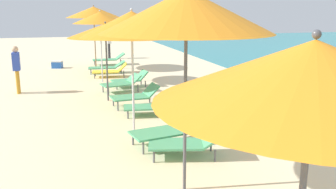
{
  "coord_description": "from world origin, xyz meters",
  "views": [
    {
      "loc": [
        -1.51,
        1.01,
        2.71
      ],
      "look_at": [
        0.28,
        7.54,
        1.14
      ],
      "focal_mm": 39.13,
      "sensor_mm": 36.0,
      "label": 1
    }
  ],
  "objects_px": {
    "person_walking_mid": "(109,40)",
    "lounger_sixth_inland": "(130,79)",
    "lounger_farthest_inland": "(107,67)",
    "umbrella_farthest": "(94,12)",
    "lounger_third_shoreside": "(186,142)",
    "umbrella_fifth": "(106,31)",
    "lounger_fifth_inland": "(136,95)",
    "umbrella_sixth": "(100,18)",
    "umbrella_fourth": "(132,24)",
    "lounger_fourth_inland": "(170,128)",
    "lounger_farthest_shoreside": "(109,59)",
    "umbrella_second": "(313,72)",
    "person_walking_near": "(16,65)",
    "umbrella_third": "(186,12)",
    "lounger_fourth_shoreside": "(155,105)",
    "cooler_box": "(57,64)",
    "lounger_fifth_shoreside": "(122,83)",
    "lounger_sixth_shoreside": "(110,70)"
  },
  "relations": [
    {
      "from": "lounger_fifth_shoreside",
      "to": "lounger_farthest_inland",
      "type": "distance_m",
      "value": 3.95
    },
    {
      "from": "umbrella_second",
      "to": "umbrella_fifth",
      "type": "xyz_separation_m",
      "value": [
        -0.39,
        9.0,
        -0.21
      ]
    },
    {
      "from": "lounger_fifth_inland",
      "to": "lounger_farthest_inland",
      "type": "height_order",
      "value": "lounger_fifth_inland"
    },
    {
      "from": "lounger_sixth_inland",
      "to": "person_walking_near",
      "type": "xyz_separation_m",
      "value": [
        -3.75,
        -0.04,
        0.65
      ]
    },
    {
      "from": "lounger_third_shoreside",
      "to": "umbrella_fifth",
      "type": "relative_size",
      "value": 0.63
    },
    {
      "from": "umbrella_fourth",
      "to": "lounger_fourth_shoreside",
      "type": "height_order",
      "value": "umbrella_fourth"
    },
    {
      "from": "lounger_fourth_inland",
      "to": "person_walking_near",
      "type": "height_order",
      "value": "person_walking_near"
    },
    {
      "from": "lounger_farthest_inland",
      "to": "umbrella_farthest",
      "type": "bearing_deg",
      "value": -68.17
    },
    {
      "from": "lounger_fourth_shoreside",
      "to": "umbrella_sixth",
      "type": "height_order",
      "value": "umbrella_sixth"
    },
    {
      "from": "lounger_fourth_inland",
      "to": "lounger_sixth_inland",
      "type": "bearing_deg",
      "value": -102.51
    },
    {
      "from": "lounger_third_shoreside",
      "to": "lounger_fifth_inland",
      "type": "relative_size",
      "value": 1.07
    },
    {
      "from": "umbrella_fifth",
      "to": "lounger_sixth_inland",
      "type": "bearing_deg",
      "value": 61.35
    },
    {
      "from": "person_walking_mid",
      "to": "lounger_sixth_inland",
      "type": "bearing_deg",
      "value": 83.85
    },
    {
      "from": "lounger_fifth_inland",
      "to": "umbrella_sixth",
      "type": "height_order",
      "value": "umbrella_sixth"
    },
    {
      "from": "umbrella_third",
      "to": "umbrella_farthest",
      "type": "height_order",
      "value": "umbrella_third"
    },
    {
      "from": "lounger_fifth_inland",
      "to": "umbrella_farthest",
      "type": "relative_size",
      "value": 0.48
    },
    {
      "from": "cooler_box",
      "to": "lounger_fourth_inland",
      "type": "bearing_deg",
      "value": -77.47
    },
    {
      "from": "lounger_fourth_inland",
      "to": "cooler_box",
      "type": "height_order",
      "value": "lounger_fourth_inland"
    },
    {
      "from": "lounger_third_shoreside",
      "to": "umbrella_farthest",
      "type": "xyz_separation_m",
      "value": [
        -0.82,
        11.06,
        2.32
      ]
    },
    {
      "from": "lounger_fourth_inland",
      "to": "lounger_sixth_shoreside",
      "type": "distance_m",
      "value": 8.08
    },
    {
      "from": "lounger_third_shoreside",
      "to": "lounger_fourth_shoreside",
      "type": "xyz_separation_m",
      "value": [
        0.07,
        2.89,
        -0.02
      ]
    },
    {
      "from": "umbrella_fourth",
      "to": "lounger_fourth_inland",
      "type": "relative_size",
      "value": 1.66
    },
    {
      "from": "umbrella_third",
      "to": "person_walking_near",
      "type": "relative_size",
      "value": 1.94
    },
    {
      "from": "umbrella_sixth",
      "to": "umbrella_fifth",
      "type": "bearing_deg",
      "value": -92.23
    },
    {
      "from": "lounger_fourth_inland",
      "to": "umbrella_sixth",
      "type": "relative_size",
      "value": 0.61
    },
    {
      "from": "umbrella_second",
      "to": "lounger_fourth_inland",
      "type": "bearing_deg",
      "value": 84.79
    },
    {
      "from": "lounger_sixth_shoreside",
      "to": "person_walking_mid",
      "type": "bearing_deg",
      "value": -88.9
    },
    {
      "from": "umbrella_third",
      "to": "umbrella_fifth",
      "type": "height_order",
      "value": "umbrella_third"
    },
    {
      "from": "umbrella_fifth",
      "to": "lounger_fifth_shoreside",
      "type": "relative_size",
      "value": 1.7
    },
    {
      "from": "lounger_third_shoreside",
      "to": "person_walking_mid",
      "type": "xyz_separation_m",
      "value": [
        0.21,
        14.69,
        0.78
      ]
    },
    {
      "from": "umbrella_fourth",
      "to": "lounger_farthest_shoreside",
      "type": "distance_m",
      "value": 10.72
    },
    {
      "from": "lounger_third_shoreside",
      "to": "lounger_farthest_inland",
      "type": "xyz_separation_m",
      "value": [
        -0.42,
        9.82,
        -0.0
      ]
    },
    {
      "from": "umbrella_second",
      "to": "person_walking_mid",
      "type": "height_order",
      "value": "umbrella_second"
    },
    {
      "from": "umbrella_second",
      "to": "lounger_farthest_inland",
      "type": "height_order",
      "value": "umbrella_second"
    },
    {
      "from": "lounger_sixth_shoreside",
      "to": "person_walking_mid",
      "type": "height_order",
      "value": "person_walking_mid"
    },
    {
      "from": "umbrella_third",
      "to": "umbrella_fourth",
      "type": "distance_m",
      "value": 3.03
    },
    {
      "from": "umbrella_fifth",
      "to": "lounger_fifth_shoreside",
      "type": "distance_m",
      "value": 2.17
    },
    {
      "from": "umbrella_second",
      "to": "umbrella_fifth",
      "type": "height_order",
      "value": "umbrella_second"
    },
    {
      "from": "lounger_fifth_shoreside",
      "to": "lounger_farthest_shoreside",
      "type": "height_order",
      "value": "lounger_farthest_shoreside"
    },
    {
      "from": "lounger_farthest_inland",
      "to": "umbrella_third",
      "type": "bearing_deg",
      "value": 93.96
    },
    {
      "from": "lounger_fourth_inland",
      "to": "lounger_farthest_inland",
      "type": "bearing_deg",
      "value": -98.96
    },
    {
      "from": "lounger_farthest_shoreside",
      "to": "umbrella_second",
      "type": "bearing_deg",
      "value": 88.96
    },
    {
      "from": "umbrella_third",
      "to": "lounger_farthest_shoreside",
      "type": "xyz_separation_m",
      "value": [
        0.37,
        13.5,
        -2.38
      ]
    },
    {
      "from": "umbrella_farthest",
      "to": "lounger_fourth_inland",
      "type": "bearing_deg",
      "value": -86.02
    },
    {
      "from": "lounger_third_shoreside",
      "to": "person_walking_near",
      "type": "height_order",
      "value": "person_walking_near"
    },
    {
      "from": "umbrella_third",
      "to": "umbrella_second",
      "type": "bearing_deg",
      "value": -92.28
    },
    {
      "from": "umbrella_fourth",
      "to": "lounger_farthest_shoreside",
      "type": "height_order",
      "value": "umbrella_fourth"
    },
    {
      "from": "lounger_sixth_shoreside",
      "to": "umbrella_third",
      "type": "bearing_deg",
      "value": 96.83
    },
    {
      "from": "umbrella_third",
      "to": "umbrella_fourth",
      "type": "relative_size",
      "value": 1.11
    },
    {
      "from": "umbrella_fifth",
      "to": "lounger_farthest_inland",
      "type": "height_order",
      "value": "umbrella_fifth"
    }
  ]
}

